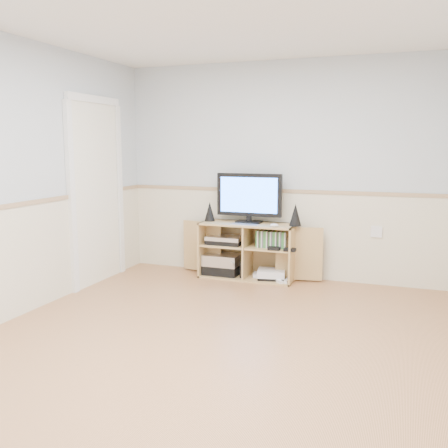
{
  "coord_description": "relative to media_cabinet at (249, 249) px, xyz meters",
  "views": [
    {
      "loc": [
        1.28,
        -3.44,
        1.55
      ],
      "look_at": [
        -0.42,
        1.2,
        0.76
      ],
      "focal_mm": 40.0,
      "sensor_mm": 36.0,
      "label": 1
    }
  ],
  "objects": [
    {
      "name": "wall_outlet",
      "position": [
        1.42,
        0.17,
        0.27
      ],
      "size": [
        0.12,
        0.03,
        0.12
      ],
      "primitive_type": "cube",
      "color": "white",
      "rests_on": "wall_back"
    },
    {
      "name": "room",
      "position": [
        0.36,
        -1.94,
        0.88
      ],
      "size": [
        4.04,
        4.54,
        2.54
      ],
      "color": "tan",
      "rests_on": "ground"
    },
    {
      "name": "media_cabinet",
      "position": [
        0.0,
        0.0,
        0.0
      ],
      "size": [
        1.72,
        0.41,
        0.65
      ],
      "color": "tan",
      "rests_on": "floor"
    },
    {
      "name": "keyboard",
      "position": [
        0.01,
        -0.19,
        0.32
      ],
      "size": [
        0.32,
        0.15,
        0.01
      ],
      "primitive_type": "cube",
      "rotation": [
        0.0,
        0.0,
        -0.09
      ],
      "color": "silver",
      "rests_on": "media_cabinet"
    },
    {
      "name": "mouse",
      "position": [
        0.35,
        -0.19,
        0.34
      ],
      "size": [
        0.11,
        0.09,
        0.04
      ],
      "primitive_type": "ellipsoid",
      "rotation": [
        0.0,
        0.0,
        0.33
      ],
      "color": "white",
      "rests_on": "media_cabinet"
    },
    {
      "name": "speaker_left",
      "position": [
        -0.48,
        -0.03,
        0.43
      ],
      "size": [
        0.12,
        0.12,
        0.23
      ],
      "primitive_type": "cone",
      "color": "black",
      "rests_on": "media_cabinet"
    },
    {
      "name": "av_components",
      "position": [
        -0.3,
        -0.05,
        -0.11
      ],
      "size": [
        0.51,
        0.31,
        0.47
      ],
      "color": "black",
      "rests_on": "media_cabinet"
    },
    {
      "name": "monitor",
      "position": [
        -0.0,
        -0.0,
        0.63
      ],
      "size": [
        0.77,
        0.18,
        0.57
      ],
      "color": "black",
      "rests_on": "media_cabinet"
    },
    {
      "name": "game_consoles",
      "position": [
        0.28,
        -0.06,
        -0.26
      ],
      "size": [
        0.46,
        0.31,
        0.11
      ],
      "color": "white",
      "rests_on": "media_cabinet"
    },
    {
      "name": "speaker_right",
      "position": [
        0.55,
        -0.03,
        0.44
      ],
      "size": [
        0.14,
        0.14,
        0.25
      ],
      "primitive_type": "cone",
      "color": "black",
      "rests_on": "media_cabinet"
    },
    {
      "name": "game_cases",
      "position": [
        0.3,
        -0.07,
        0.15
      ],
      "size": [
        0.34,
        0.13,
        0.19
      ],
      "primitive_type": "cube",
      "color": "#3F8C3F",
      "rests_on": "media_cabinet"
    }
  ]
}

